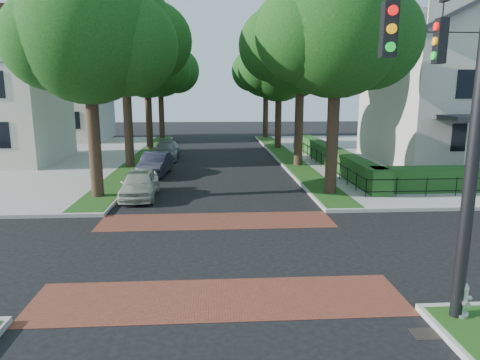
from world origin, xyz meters
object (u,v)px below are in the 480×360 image
(parked_car_front, at_px, (139,184))
(fire_hydrant, at_px, (462,300))
(parked_car_middle, at_px, (155,164))
(parked_car_rear, at_px, (166,151))
(traffic_signal, at_px, (463,103))

(parked_car_front, relative_size, fire_hydrant, 4.85)
(parked_car_middle, xyz_separation_m, parked_car_rear, (0.00, 6.17, -0.01))
(parked_car_middle, bearing_deg, parked_car_rear, 95.02)
(traffic_signal, distance_m, fire_hydrant, 4.18)
(parked_car_front, distance_m, parked_car_middle, 5.62)
(traffic_signal, relative_size, parked_car_front, 2.02)
(traffic_signal, height_order, parked_car_front, traffic_signal)
(traffic_signal, xyz_separation_m, parked_car_rear, (-8.49, 23.39, -4.04))
(parked_car_middle, distance_m, fire_hydrant, 19.51)
(parked_car_middle, relative_size, fire_hydrant, 5.03)
(parked_car_front, xyz_separation_m, fire_hydrant, (8.80, -11.79, -0.13))
(parked_car_middle, height_order, fire_hydrant, parked_car_middle)
(parked_car_front, distance_m, fire_hydrant, 14.71)
(traffic_signal, distance_m, parked_car_front, 14.93)
(fire_hydrant, bearing_deg, parked_car_rear, 94.61)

